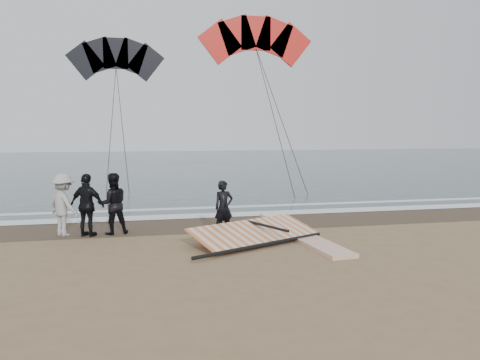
# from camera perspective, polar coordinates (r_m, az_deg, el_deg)

# --- Properties ---
(ground) EXTENTS (120.00, 120.00, 0.00)m
(ground) POSITION_cam_1_polar(r_m,az_deg,el_deg) (11.43, 3.00, -9.58)
(ground) COLOR #8C704C
(ground) RESTS_ON ground
(sea) EXTENTS (120.00, 54.00, 0.02)m
(sea) POSITION_cam_1_polar(r_m,az_deg,el_deg) (43.83, -8.25, 1.98)
(sea) COLOR #233838
(sea) RESTS_ON ground
(wet_sand) EXTENTS (120.00, 2.80, 0.01)m
(wet_sand) POSITION_cam_1_polar(r_m,az_deg,el_deg) (15.70, -1.28, -5.23)
(wet_sand) COLOR #4C3D2B
(wet_sand) RESTS_ON ground
(foam_near) EXTENTS (120.00, 0.90, 0.01)m
(foam_near) POSITION_cam_1_polar(r_m,az_deg,el_deg) (17.05, -2.16, -4.26)
(foam_near) COLOR white
(foam_near) RESTS_ON sea
(foam_far) EXTENTS (120.00, 0.45, 0.01)m
(foam_far) POSITION_cam_1_polar(r_m,az_deg,el_deg) (18.70, -3.05, -3.34)
(foam_far) COLOR white
(foam_far) RESTS_ON sea
(man_main) EXTENTS (0.66, 0.51, 1.61)m
(man_main) POSITION_cam_1_polar(r_m,az_deg,el_deg) (13.89, -2.00, -3.37)
(man_main) COLOR black
(man_main) RESTS_ON ground
(board_white) EXTENTS (1.01, 2.66, 0.10)m
(board_white) POSITION_cam_1_polar(r_m,az_deg,el_deg) (12.70, 9.75, -7.81)
(board_white) COLOR silver
(board_white) RESTS_ON ground
(board_cream) EXTENTS (0.96, 2.61, 0.11)m
(board_cream) POSITION_cam_1_polar(r_m,az_deg,el_deg) (15.91, 5.11, -4.93)
(board_cream) COLOR white
(board_cream) RESTS_ON ground
(trio_cluster) EXTENTS (2.56, 1.41, 1.85)m
(trio_cluster) POSITION_cam_1_polar(r_m,az_deg,el_deg) (14.44, -18.31, -2.86)
(trio_cluster) COLOR black
(trio_cluster) RESTS_ON ground
(sail_rig) EXTENTS (3.94, 3.17, 0.49)m
(sail_rig) POSITION_cam_1_polar(r_m,az_deg,el_deg) (13.14, 1.42, -6.62)
(sail_rig) COLOR black
(sail_rig) RESTS_ON ground
(kite_red) EXTENTS (7.83, 4.05, 11.22)m
(kite_red) POSITION_cam_1_polar(r_m,az_deg,el_deg) (29.12, 1.94, 16.31)
(kite_red) COLOR red
(kite_red) RESTS_ON ground
(kite_dark) EXTENTS (6.94, 4.80, 11.86)m
(kite_dark) POSITION_cam_1_polar(r_m,az_deg,el_deg) (32.67, -14.89, 13.78)
(kite_dark) COLOR black
(kite_dark) RESTS_ON ground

